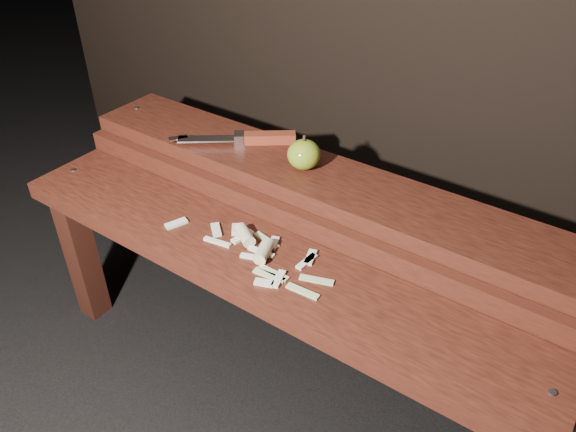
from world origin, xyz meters
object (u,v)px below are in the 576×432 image
Objects in this scene: bench_front_tier at (254,284)px; knife at (253,138)px; bench_rear_tier at (315,206)px; apple at (304,154)px.

knife is (-0.19, 0.26, 0.16)m from bench_front_tier.
bench_front_tier is 1.00× the size of bench_rear_tier.
bench_front_tier is 4.81× the size of knife.
apple is (-0.04, 0.23, 0.18)m from bench_front_tier.
knife reaches higher than bench_front_tier.
bench_front_tier is at bearing -90.00° from bench_rear_tier.
knife is at bearing 170.49° from apple.
apple is at bearing -9.51° from knife.
bench_rear_tier is 4.81× the size of knife.
bench_front_tier is 15.61× the size of apple.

